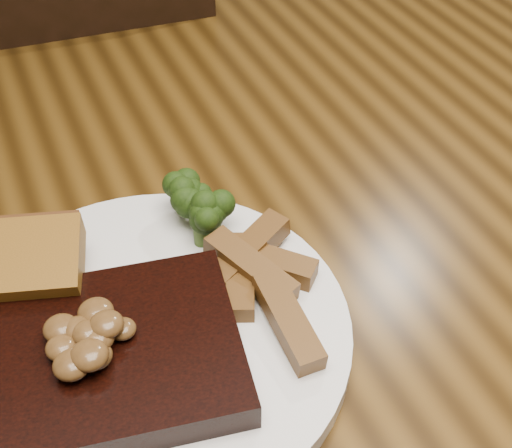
{
  "coord_description": "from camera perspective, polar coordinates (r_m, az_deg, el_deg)",
  "views": [
    {
      "loc": [
        -0.15,
        -0.39,
        1.16
      ],
      "look_at": [
        0.02,
        -0.01,
        0.78
      ],
      "focal_mm": 50.0,
      "sensor_mm": 36.0,
      "label": 1
    }
  ],
  "objects": [
    {
      "name": "steak_bone",
      "position": [
        0.46,
        -10.0,
        -16.73
      ],
      "size": [
        0.15,
        0.04,
        0.02
      ],
      "primitive_type": "cube",
      "rotation": [
        0.0,
        0.0,
        -0.17
      ],
      "color": "beige",
      "rests_on": "plate"
    },
    {
      "name": "steak",
      "position": [
        0.49,
        -12.16,
        -10.54
      ],
      "size": [
        0.2,
        0.17,
        0.03
      ],
      "primitive_type": "cube",
      "rotation": [
        0.0,
        0.0,
        -0.17
      ],
      "color": "black",
      "rests_on": "plate"
    },
    {
      "name": "mushroom_pile",
      "position": [
        0.48,
        -13.81,
        -7.71
      ],
      "size": [
        0.07,
        0.07,
        0.03
      ],
      "primitive_type": null,
      "color": "brown",
      "rests_on": "steak"
    },
    {
      "name": "broccoli_cluster",
      "position": [
        0.56,
        -5.14,
        0.17
      ],
      "size": [
        0.07,
        0.07,
        0.04
      ],
      "primitive_type": null,
      "color": "#20370C",
      "rests_on": "plate"
    },
    {
      "name": "potato_wedges",
      "position": [
        0.52,
        -1.73,
        -5.1
      ],
      "size": [
        0.1,
        0.1,
        0.02
      ],
      "primitive_type": null,
      "color": "brown",
      "rests_on": "plate"
    },
    {
      "name": "garlic_bread",
      "position": [
        0.56,
        -19.31,
        -4.5
      ],
      "size": [
        0.13,
        0.1,
        0.03
      ],
      "primitive_type": "cube",
      "rotation": [
        0.0,
        0.0,
        -0.3
      ],
      "color": "brown",
      "rests_on": "plate"
    },
    {
      "name": "chair_far",
      "position": [
        1.14,
        -15.29,
        6.02
      ],
      "size": [
        0.47,
        0.47,
        0.92
      ],
      "rotation": [
        0.0,
        0.0,
        3.05
      ],
      "color": "black",
      "rests_on": "ground"
    },
    {
      "name": "dining_table",
      "position": [
        0.65,
        -1.62,
        -7.74
      ],
      "size": [
        1.6,
        0.9,
        0.75
      ],
      "color": "#4C310F",
      "rests_on": "ground"
    },
    {
      "name": "plate",
      "position": [
        0.52,
        -8.55,
        -8.83
      ],
      "size": [
        0.33,
        0.33,
        0.01
      ],
      "primitive_type": "cylinder",
      "rotation": [
        0.0,
        0.0,
        0.16
      ],
      "color": "white",
      "rests_on": "dining_table"
    }
  ]
}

